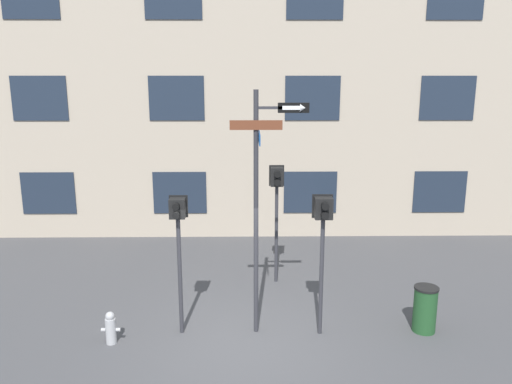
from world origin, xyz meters
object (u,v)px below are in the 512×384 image
Objects in this scene: pedestrian_signal_left at (178,229)px; pedestrian_signal_across at (277,192)px; pedestrian_signal_right at (323,227)px; fire_hydrant at (111,328)px; street_sign_pole at (260,194)px; trash_bin at (425,309)px.

pedestrian_signal_across reaches higher than pedestrian_signal_left.
fire_hydrant is at bearing -175.47° from pedestrian_signal_right.
street_sign_pole reaches higher than fire_hydrant.
pedestrian_signal_across reaches higher than fire_hydrant.
pedestrian_signal_left is 2.23m from fire_hydrant.
fire_hydrant is (-3.23, -2.87, -1.93)m from pedestrian_signal_across.
street_sign_pole is at bearing -100.32° from pedestrian_signal_across.
pedestrian_signal_left is at bearing 178.44° from pedestrian_signal_right.
pedestrian_signal_left is 0.95× the size of pedestrian_signal_across.
fire_hydrant is 6.01m from trash_bin.
pedestrian_signal_right reaches higher than fire_hydrant.
pedestrian_signal_right is (1.16, -0.10, -0.61)m from street_sign_pole.
fire_hydrant is (-1.26, -0.39, -1.79)m from pedestrian_signal_left.
pedestrian_signal_left is at bearing -178.96° from street_sign_pole.
pedestrian_signal_left is (-1.52, -0.03, -0.67)m from street_sign_pole.
trash_bin is (4.73, -0.01, -1.64)m from pedestrian_signal_left.
pedestrian_signal_right is 2.66m from trash_bin.
street_sign_pole reaches higher than pedestrian_signal_right.
trash_bin is at bearing 3.61° from fire_hydrant.
pedestrian_signal_left is 2.69m from pedestrian_signal_right.
trash_bin is (3.21, -0.03, -2.31)m from street_sign_pole.
street_sign_pole is at bearing 8.44° from fire_hydrant.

